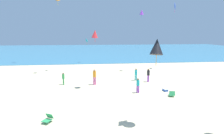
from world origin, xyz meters
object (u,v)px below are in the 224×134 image
at_px(kite_purple, 142,12).
at_px(person_3, 63,78).
at_px(beach_chair_far_right, 172,94).
at_px(person_4, 95,76).
at_px(person_6, 136,74).
at_px(kite_blue, 175,6).
at_px(person_5, 148,74).
at_px(kite_black, 157,47).
at_px(kite_teal, 87,41).
at_px(kite_red, 95,34).
at_px(beach_chair_near_camera, 48,119).
at_px(cooler_box, 165,90).
at_px(person_1, 138,84).

bearing_deg(kite_purple, person_3, -145.66).
bearing_deg(beach_chair_far_right, person_4, 64.13).
height_order(person_6, kite_blue, kite_blue).
xyz_separation_m(person_5, kite_purple, (0.95, 7.25, 7.89)).
relative_size(kite_black, kite_blue, 1.17).
bearing_deg(person_4, kite_teal, 153.07).
bearing_deg(kite_red, beach_chair_far_right, -30.38).
distance_m(kite_black, kite_red, 9.58).
bearing_deg(beach_chair_near_camera, person_3, -150.77).
distance_m(person_6, kite_purple, 10.42).
bearing_deg(cooler_box, kite_purple, 88.13).
xyz_separation_m(person_5, kite_blue, (6.75, 8.76, 9.03)).
bearing_deg(kite_teal, beach_chair_near_camera, -95.00).
relative_size(kite_purple, kite_red, 0.91).
xyz_separation_m(person_3, person_4, (3.49, -0.41, 0.23)).
relative_size(person_4, kite_blue, 1.18).
height_order(person_6, kite_red, kite_red).
relative_size(beach_chair_near_camera, kite_teal, 0.60).
bearing_deg(kite_purple, person_5, -97.49).
bearing_deg(person_3, person_6, 166.96).
distance_m(beach_chair_far_right, kite_teal, 23.57).
bearing_deg(beach_chair_near_camera, kite_black, 110.85).
bearing_deg(cooler_box, kite_blue, 63.99).
distance_m(beach_chair_near_camera, kite_red, 10.26).
relative_size(kite_teal, kite_blue, 0.93).
bearing_deg(kite_black, kite_red, 111.36).
distance_m(beach_chair_near_camera, person_5, 13.68).
relative_size(beach_chair_near_camera, kite_red, 0.67).
xyz_separation_m(beach_chair_far_right, kite_red, (-6.82, 4.00, 5.42)).
bearing_deg(person_5, beach_chair_far_right, -45.61).
height_order(cooler_box, kite_black, kite_black).
height_order(cooler_box, kite_purple, kite_purple).
distance_m(person_4, kite_teal, 17.13).
xyz_separation_m(person_3, kite_blue, (16.63, 8.92, 9.16)).
relative_size(person_6, kite_purple, 1.31).
bearing_deg(beach_chair_near_camera, kite_teal, -157.03).
xyz_separation_m(person_3, kite_red, (3.57, -1.46, 4.86)).
height_order(beach_chair_far_right, person_3, person_3).
bearing_deg(cooler_box, beach_chair_far_right, -92.57).
distance_m(person_1, kite_teal, 21.22).
bearing_deg(person_3, kite_teal, -118.64).
relative_size(beach_chair_far_right, kite_purple, 0.58).
relative_size(kite_teal, kite_purple, 1.23).
height_order(kite_teal, kite_red, kite_red).
distance_m(person_5, kite_purple, 10.75).
xyz_separation_m(person_5, person_6, (-1.28, 0.90, -0.07)).
bearing_deg(kite_purple, person_6, -109.42).
bearing_deg(beach_chair_near_camera, cooler_box, 147.42).
xyz_separation_m(person_1, kite_blue, (9.04, 12.85, 9.12)).
bearing_deg(kite_black, person_1, 85.15).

